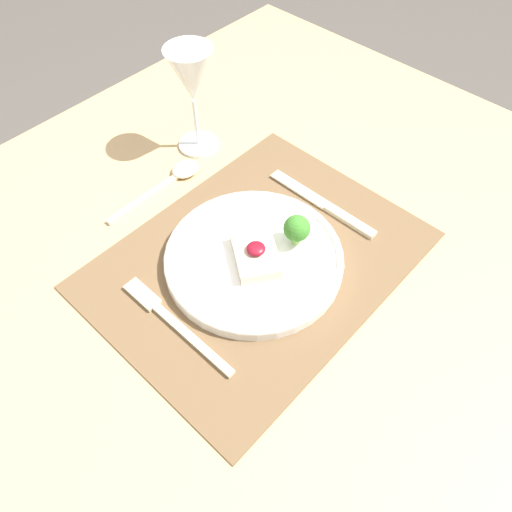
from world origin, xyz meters
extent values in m
plane|color=#4C4742|center=(0.00, 0.00, 0.00)|extent=(8.00, 8.00, 0.00)
cube|color=tan|center=(0.00, 0.00, 0.76)|extent=(1.26, 1.09, 0.03)
cylinder|color=tan|center=(0.56, 0.48, 0.37)|extent=(0.06, 0.06, 0.74)
cube|color=brown|center=(0.00, 0.00, 0.77)|extent=(0.49, 0.38, 0.00)
cylinder|color=white|center=(-0.01, 0.00, 0.78)|extent=(0.28, 0.28, 0.02)
torus|color=white|center=(-0.01, 0.00, 0.79)|extent=(0.28, 0.28, 0.01)
cube|color=beige|center=(-0.01, -0.01, 0.80)|extent=(0.10, 0.11, 0.02)
ellipsoid|color=maroon|center=(-0.01, -0.01, 0.82)|extent=(0.03, 0.03, 0.01)
cylinder|color=#84B256|center=(0.06, -0.03, 0.80)|extent=(0.01, 0.01, 0.02)
sphere|color=#387A28|center=(0.06, -0.03, 0.82)|extent=(0.04, 0.04, 0.04)
cube|color=beige|center=(-0.17, -0.03, 0.78)|extent=(0.01, 0.16, 0.01)
cube|color=beige|center=(-0.17, 0.08, 0.78)|extent=(0.02, 0.06, 0.01)
cube|color=beige|center=(0.16, -0.06, 0.78)|extent=(0.02, 0.10, 0.01)
cube|color=beige|center=(0.16, 0.05, 0.78)|extent=(0.02, 0.12, 0.00)
cube|color=beige|center=(-0.04, 0.23, 0.77)|extent=(0.15, 0.01, 0.01)
ellipsoid|color=beige|center=(0.06, 0.23, 0.78)|extent=(0.05, 0.04, 0.02)
cylinder|color=white|center=(0.13, 0.27, 0.77)|extent=(0.07, 0.07, 0.01)
cylinder|color=white|center=(0.13, 0.27, 0.82)|extent=(0.01, 0.01, 0.09)
cone|color=white|center=(0.13, 0.27, 0.92)|extent=(0.08, 0.08, 0.10)
camera|label=1|loc=(-0.35, -0.32, 1.39)|focal=35.00mm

